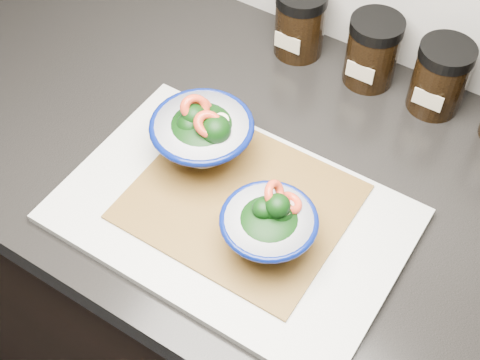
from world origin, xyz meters
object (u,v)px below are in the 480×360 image
Objects in this scene: bowl_left at (202,134)px; bowl_right at (269,226)px; spice_jar_c at (440,77)px; spice_jar_a at (300,23)px; cutting_board at (232,215)px; spice_jar_b at (372,51)px.

bowl_left is 1.17× the size of bowl_right.
bowl_left is 1.26× the size of spice_jar_c.
spice_jar_c is at bearing 0.00° from spice_jar_a.
spice_jar_a is at bearing 113.98° from bowl_right.
bowl_left reaches higher than bowl_right.
bowl_left is at bearing 145.40° from cutting_board.
cutting_board is 3.69× the size of bowl_right.
bowl_right is 0.37m from spice_jar_c.
cutting_board is 0.12m from bowl_left.
spice_jar_c reaches higher than cutting_board.
spice_jar_b is (0.12, 0.28, -0.00)m from bowl_left.
cutting_board is 0.35m from spice_jar_b.
bowl_right is at bearing -66.02° from spice_jar_a.
spice_jar_a is (-0.09, 0.34, 0.05)m from cutting_board.
spice_jar_b and spice_jar_c have the same top height.
spice_jar_b is at bearing 84.58° from cutting_board.
spice_jar_b is (0.03, 0.34, 0.05)m from cutting_board.
spice_jar_a is 0.13m from spice_jar_b.
bowl_left reaches higher than cutting_board.
spice_jar_a and spice_jar_c have the same top height.
spice_jar_c is (0.24, 0.00, 0.00)m from spice_jar_a.
spice_jar_a reaches higher than cutting_board.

